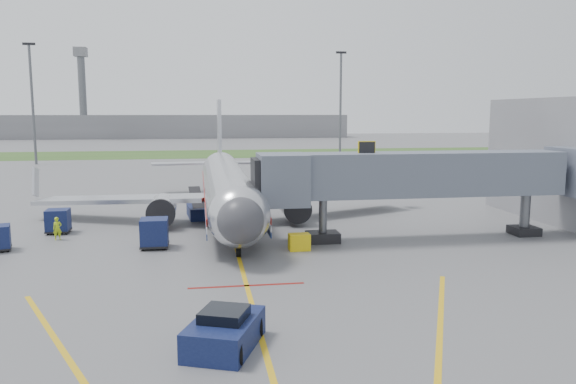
{
  "coord_description": "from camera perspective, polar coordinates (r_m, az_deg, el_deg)",
  "views": [
    {
      "loc": [
        -2.27,
        -31.84,
        8.82
      ],
      "look_at": [
        3.95,
        7.29,
        3.2
      ],
      "focal_mm": 35.0,
      "sensor_mm": 36.0,
      "label": 1
    }
  ],
  "objects": [
    {
      "name": "ground",
      "position": [
        33.12,
        -4.81,
        -7.4
      ],
      "size": [
        400.0,
        400.0,
        0.0
      ],
      "primitive_type": "plane",
      "color": "#565659",
      "rests_on": "ground"
    },
    {
      "name": "grass_strip",
      "position": [
        122.18,
        -7.96,
        3.86
      ],
      "size": [
        300.0,
        25.0,
        0.01
      ],
      "primitive_type": "cube",
      "color": "#2D4C1E",
      "rests_on": "ground"
    },
    {
      "name": "apron_markings",
      "position": [
        26.08,
        -3.58,
        -11.7
      ],
      "size": [
        21.52,
        50.0,
        0.01
      ],
      "color": "gold",
      "rests_on": "ground"
    },
    {
      "name": "airliner",
      "position": [
        47.55,
        -6.21,
        0.56
      ],
      "size": [
        32.1,
        35.67,
        10.25
      ],
      "color": "silver",
      "rests_on": "ground"
    },
    {
      "name": "jet_bridge",
      "position": [
        40.06,
        13.23,
        1.62
      ],
      "size": [
        25.3,
        4.0,
        6.9
      ],
      "color": "slate",
      "rests_on": "ground"
    },
    {
      "name": "light_mast_left",
      "position": [
        105.57,
        -24.53,
        8.42
      ],
      "size": [
        2.0,
        0.44,
        20.4
      ],
      "color": "#595B60",
      "rests_on": "ground"
    },
    {
      "name": "light_mast_right",
      "position": [
        110.28,
        5.36,
        9.06
      ],
      "size": [
        2.0,
        0.44,
        20.4
      ],
      "color": "#595B60",
      "rests_on": "ground"
    },
    {
      "name": "distant_terminal",
      "position": [
        202.05,
        -11.29,
        6.55
      ],
      "size": [
        120.0,
        14.0,
        8.0
      ],
      "primitive_type": "cube",
      "color": "slate",
      "rests_on": "ground"
    },
    {
      "name": "control_tower",
      "position": [
        200.61,
        -20.18,
        10.02
      ],
      "size": [
        4.0,
        4.0,
        30.0
      ],
      "color": "#595B60",
      "rests_on": "ground"
    },
    {
      "name": "pushback_tug",
      "position": [
        21.93,
        -6.47,
        -13.9
      ],
      "size": [
        3.42,
        4.21,
        1.52
      ],
      "color": "#0D153D",
      "rests_on": "ground"
    },
    {
      "name": "baggage_cart_a",
      "position": [
        44.7,
        -22.33,
        -2.75
      ],
      "size": [
        1.68,
        1.68,
        1.76
      ],
      "color": "#0D153D",
      "rests_on": "ground"
    },
    {
      "name": "baggage_cart_c",
      "position": [
        37.86,
        -13.42,
        -4.08
      ],
      "size": [
        1.83,
        1.83,
        1.95
      ],
      "color": "#0D153D",
      "rests_on": "ground"
    },
    {
      "name": "belt_loader",
      "position": [
        48.23,
        -9.18,
        -1.88
      ],
      "size": [
        1.94,
        4.85,
        2.31
      ],
      "color": "#0D153D",
      "rests_on": "ground"
    },
    {
      "name": "ground_power_cart",
      "position": [
        36.36,
        1.15,
        -5.11
      ],
      "size": [
        1.37,
        0.94,
        1.08
      ],
      "color": "yellow",
      "rests_on": "ground"
    },
    {
      "name": "ramp_worker",
      "position": [
        42.35,
        -22.38,
        -3.46
      ],
      "size": [
        0.68,
        0.56,
        1.61
      ],
      "primitive_type": "imported",
      "rotation": [
        0.0,
        0.0,
        0.35
      ],
      "color": "#A3C417",
      "rests_on": "ground"
    }
  ]
}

